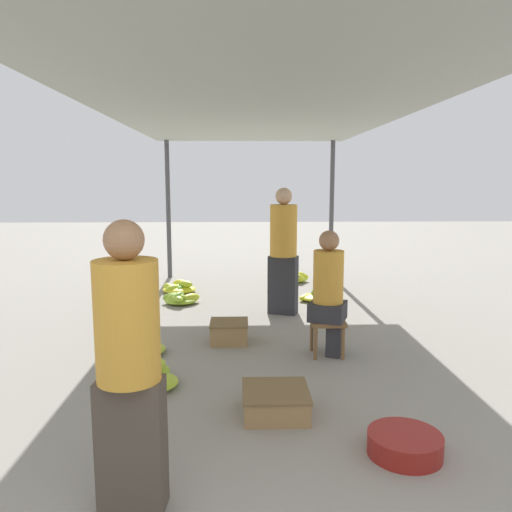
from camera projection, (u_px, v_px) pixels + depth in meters
The scene contains 16 objects.
canopy_post_back_left at pixel (168, 210), 8.98m from camera, with size 0.08×0.08×2.47m, color #4C4C51.
canopy_post_back_right at pixel (332, 210), 9.07m from camera, with size 0.08×0.08×2.47m, color #4C4C51.
canopy_tarp at pixel (257, 111), 5.38m from camera, with size 3.36×7.40×0.04m, color #9EA399.
vendor_foreground at pixel (129, 364), 2.57m from camera, with size 0.36×0.35×1.55m.
stool at pixel (327, 326), 5.01m from camera, with size 0.34×0.34×0.37m.
vendor_seated at pixel (329, 292), 4.96m from camera, with size 0.44×0.44×1.27m.
basin_black at pixel (405, 444), 3.19m from camera, with size 0.48×0.48×0.14m.
banana_pile_left_0 at pixel (147, 377), 4.25m from camera, with size 0.57×0.61×0.27m.
banana_pile_left_1 at pixel (132, 347), 5.05m from camera, with size 0.68×0.53×0.26m.
banana_pile_left_2 at pixel (179, 288), 7.89m from camera, with size 0.57×0.47×0.19m.
banana_pile_left_3 at pixel (179, 299), 7.13m from camera, with size 0.57×0.48×0.19m.
banana_pile_right_0 at pixel (317, 297), 7.32m from camera, with size 0.56×0.43×0.19m.
banana_pile_right_1 at pixel (297, 278), 8.69m from camera, with size 0.49×0.46×0.18m.
crate_near at pixel (229, 332), 5.44m from camera, with size 0.41×0.41×0.23m.
crate_mid at pixel (275, 402), 3.75m from camera, with size 0.50×0.50×0.19m.
shopper_walking_mid at pixel (283, 249), 6.52m from camera, with size 0.45×0.45×1.66m.
Camera 1 is at (-0.19, -1.75, 1.74)m, focal length 35.00 mm.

